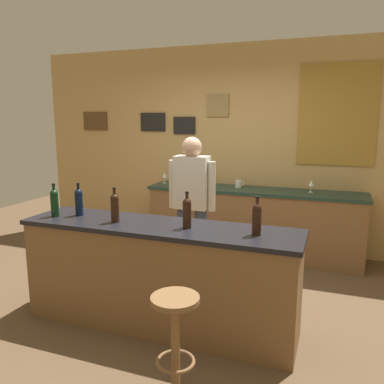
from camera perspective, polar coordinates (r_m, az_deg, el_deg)
The scene contains 16 objects.
ground_plane at distance 4.00m, azimuth -2.19°, elevation -16.12°, with size 10.00×10.00×0.00m, color brown.
back_wall at distance 5.51m, azimuth 6.08°, elevation 6.58°, with size 6.00×0.09×2.80m.
bar_counter at distance 3.48m, azimuth -4.83°, elevation -12.08°, with size 2.43×0.60×0.92m.
side_counter at distance 5.22m, azimuth 8.89°, elevation -4.46°, with size 2.80×0.56×0.90m.
bartender at distance 4.15m, azimuth -0.02°, elevation -1.36°, with size 0.52×0.21×1.62m.
bar_stool at distance 2.69m, azimuth -2.46°, elevation -19.29°, with size 0.32×0.32×0.68m.
wine_bottle_a at distance 3.77m, azimuth -19.50°, elevation -1.36°, with size 0.07×0.07×0.31m.
wine_bottle_b at distance 3.74m, azimuth -16.24°, elevation -1.27°, with size 0.07×0.07×0.31m.
wine_bottle_c at distance 3.43m, azimuth -11.24°, elevation -2.13°, with size 0.07×0.07×0.31m.
wine_bottle_d at distance 3.18m, azimuth -0.73°, elevation -2.91°, with size 0.07×0.07×0.31m.
wine_bottle_e at distance 3.03m, azimuth 9.48°, elevation -3.76°, with size 0.07×0.07×0.31m.
wine_glass_a at distance 5.55m, azimuth -4.06°, elevation 2.45°, with size 0.07×0.07×0.16m.
wine_glass_b at distance 5.29m, azimuth -1.20°, elevation 2.07°, with size 0.07×0.07×0.16m.
wine_glass_c at distance 5.29m, azimuth 0.67°, elevation 2.07°, with size 0.07×0.07×0.16m.
wine_glass_d at distance 5.06m, azimuth 17.06°, elevation 1.19°, with size 0.07×0.07×0.16m.
coffee_mug at distance 5.23m, azimuth 6.81°, elevation 1.19°, with size 0.12×0.08×0.09m.
Camera 1 is at (1.38, -3.29, 1.81)m, focal length 36.41 mm.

